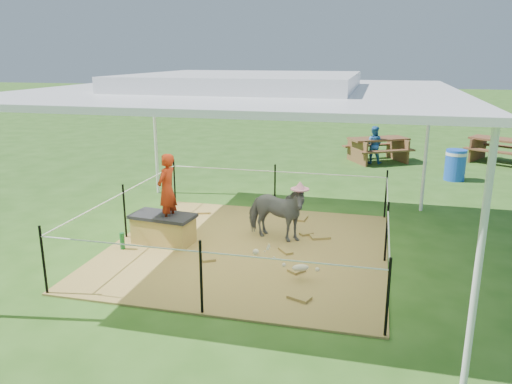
% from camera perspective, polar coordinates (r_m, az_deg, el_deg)
% --- Properties ---
extents(ground, '(90.00, 90.00, 0.00)m').
position_cam_1_polar(ground, '(8.49, -0.98, -6.59)').
color(ground, '#2D5919').
rests_on(ground, ground).
extents(hay_patch, '(4.60, 4.60, 0.03)m').
position_cam_1_polar(hay_patch, '(8.49, -0.98, -6.49)').
color(hay_patch, brown).
rests_on(hay_patch, ground).
extents(canopy_tent, '(6.30, 6.30, 2.90)m').
position_cam_1_polar(canopy_tent, '(7.89, -1.07, 11.86)').
color(canopy_tent, silver).
rests_on(canopy_tent, ground).
extents(rope_fence, '(4.54, 4.54, 1.00)m').
position_cam_1_polar(rope_fence, '(8.27, -1.00, -2.45)').
color(rope_fence, black).
rests_on(rope_fence, ground).
extents(straw_bale, '(1.07, 0.62, 0.45)m').
position_cam_1_polar(straw_bale, '(8.79, -10.52, -4.30)').
color(straw_bale, '#A8813D').
rests_on(straw_bale, hay_patch).
extents(dark_cloth, '(1.14, 0.69, 0.06)m').
position_cam_1_polar(dark_cloth, '(8.71, -10.60, -2.72)').
color(dark_cloth, black).
rests_on(dark_cloth, straw_bale).
extents(woman, '(0.34, 0.48, 1.22)m').
position_cam_1_polar(woman, '(8.51, -10.18, 0.95)').
color(woman, '#AE2A10').
rests_on(woman, straw_bale).
extents(green_bottle, '(0.09, 0.09, 0.28)m').
position_cam_1_polar(green_bottle, '(8.68, -15.04, -5.43)').
color(green_bottle, '#166627').
rests_on(green_bottle, hay_patch).
extents(pony, '(1.28, 0.81, 1.00)m').
position_cam_1_polar(pony, '(8.69, 2.26, -2.36)').
color(pony, '#4C4C51').
rests_on(pony, hay_patch).
extents(pink_hat, '(0.31, 0.31, 0.14)m').
position_cam_1_polar(pink_hat, '(8.54, 2.30, 1.28)').
color(pink_hat, pink).
rests_on(pink_hat, pony).
extents(foal, '(0.89, 0.70, 0.43)m').
position_cam_1_polar(foal, '(7.27, 5.10, -8.44)').
color(foal, beige).
rests_on(foal, hay_patch).
extents(trash_barrel, '(0.64, 0.64, 0.81)m').
position_cam_1_polar(trash_barrel, '(14.04, 21.81, 2.89)').
color(trash_barrel, blue).
rests_on(trash_barrel, ground).
extents(picnic_table_near, '(2.18, 2.00, 0.74)m').
position_cam_1_polar(picnic_table_near, '(15.79, 13.74, 4.70)').
color(picnic_table_near, '#57311D').
rests_on(picnic_table_near, ground).
extents(picnic_table_far, '(2.21, 2.03, 0.75)m').
position_cam_1_polar(picnic_table_far, '(16.86, 26.22, 4.23)').
color(picnic_table_far, brown).
rests_on(picnic_table_far, ground).
extents(distant_person, '(0.58, 0.47, 1.13)m').
position_cam_1_polar(distant_person, '(15.50, 13.27, 5.27)').
color(distant_person, '#3273BC').
rests_on(distant_person, ground).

